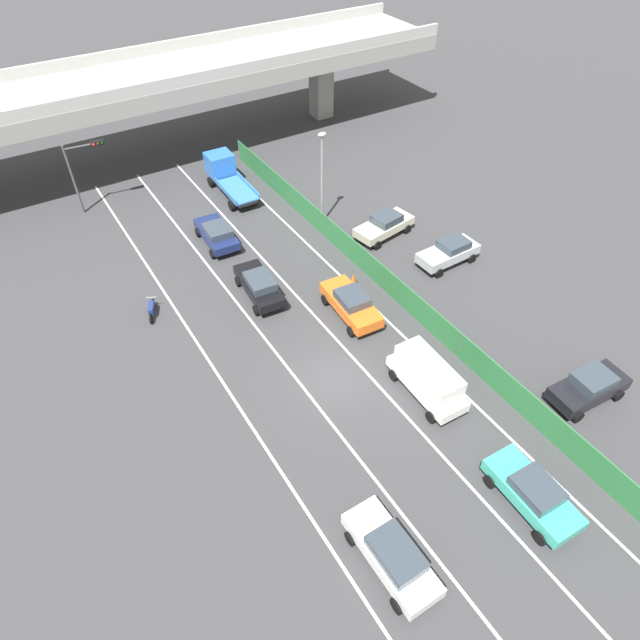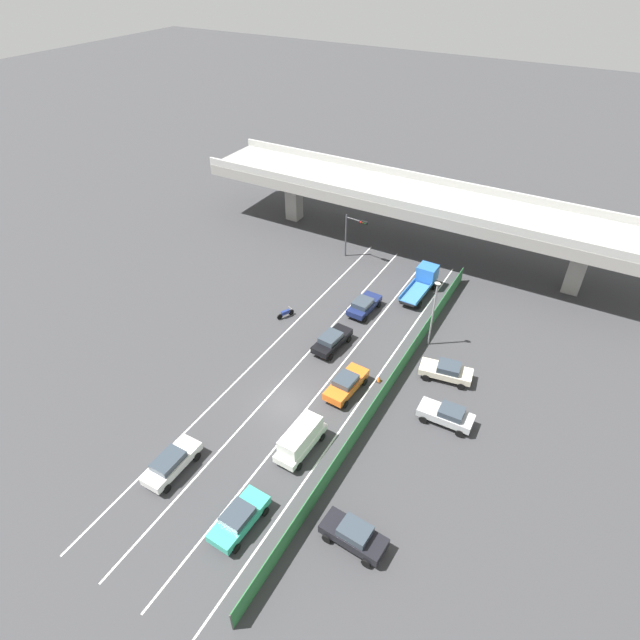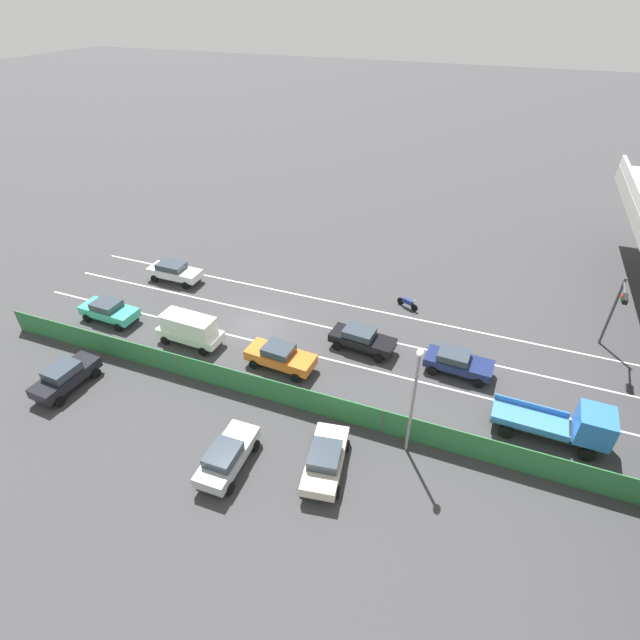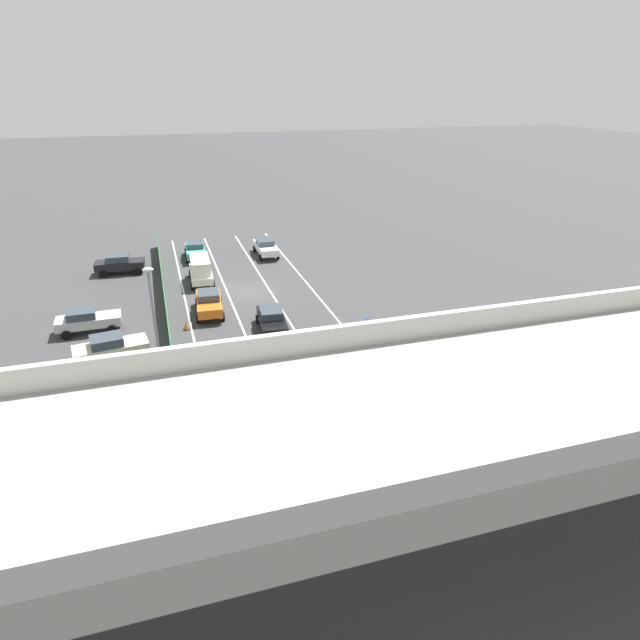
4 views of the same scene
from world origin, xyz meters
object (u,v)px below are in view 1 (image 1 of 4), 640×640
(car_van_white, at_px, (428,377))
(car_taxi_orange, at_px, (351,303))
(traffic_light, at_px, (83,164))
(flatbed_truck_blue, at_px, (225,173))
(car_sedan_navy, at_px, (217,233))
(motorcycle, at_px, (152,309))
(parked_sedan_cream, at_px, (385,225))
(parked_wagon_silver, at_px, (449,252))
(street_lamp, at_px, (322,170))
(traffic_cone, at_px, (353,278))
(parked_sedan_dark, at_px, (589,386))
(car_sedan_white, at_px, (392,554))
(car_taxi_teal, at_px, (533,493))
(car_sedan_black, at_px, (259,285))

(car_van_white, bearing_deg, car_taxi_orange, 89.02)
(car_van_white, height_order, traffic_light, traffic_light)
(flatbed_truck_blue, bearing_deg, car_sedan_navy, -119.53)
(motorcycle, bearing_deg, parked_sedan_cream, -1.95)
(parked_wagon_silver, bearing_deg, car_sedan_navy, 140.17)
(flatbed_truck_blue, xyz_separation_m, street_lamp, (3.76, -8.29, 2.93))
(parked_sedan_cream, relative_size, street_lamp, 0.67)
(street_lamp, distance_m, traffic_cone, 8.14)
(flatbed_truck_blue, xyz_separation_m, parked_wagon_silver, (8.36, -16.80, -0.40))
(car_van_white, bearing_deg, car_sedan_navy, 101.23)
(street_lamp, bearing_deg, parked_sedan_dark, -82.36)
(flatbed_truck_blue, bearing_deg, car_taxi_orange, -90.23)
(car_taxi_orange, bearing_deg, street_lamp, 67.80)
(car_taxi_orange, height_order, car_sedan_navy, car_taxi_orange)
(car_taxi_orange, height_order, parked_sedan_dark, parked_sedan_dark)
(parked_sedan_dark, xyz_separation_m, traffic_cone, (-4.75, 14.25, -0.62))
(motorcycle, height_order, traffic_light, traffic_light)
(car_sedan_white, height_order, car_sedan_navy, car_sedan_white)
(car_taxi_teal, distance_m, flatbed_truck_blue, 32.05)
(car_sedan_black, relative_size, traffic_cone, 6.90)
(car_taxi_orange, height_order, parked_wagon_silver, car_taxi_orange)
(car_sedan_white, distance_m, traffic_light, 33.56)
(parked_wagon_silver, relative_size, parked_sedan_cream, 0.92)
(car_sedan_white, distance_m, car_taxi_orange, 15.09)
(car_taxi_teal, xyz_separation_m, traffic_cone, (2.22, 16.89, -0.58))
(motorcycle, bearing_deg, car_sedan_white, -81.25)
(parked_sedan_dark, bearing_deg, car_taxi_orange, 119.58)
(car_sedan_black, relative_size, traffic_light, 0.87)
(parked_sedan_dark, distance_m, traffic_light, 35.83)
(parked_sedan_cream, xyz_separation_m, traffic_light, (-16.42, 14.30, 2.86))
(car_van_white, height_order, traffic_cone, car_van_white)
(motorcycle, distance_m, street_lamp, 14.78)
(parked_sedan_dark, bearing_deg, traffic_cone, 108.44)
(traffic_cone, bearing_deg, car_taxi_teal, -97.50)
(car_sedan_black, distance_m, car_sedan_navy, 6.56)
(traffic_cone, bearing_deg, motorcycle, 162.51)
(traffic_cone, bearing_deg, car_sedan_black, 161.34)
(car_taxi_teal, bearing_deg, flatbed_truck_blue, 89.32)
(car_sedan_white, xyz_separation_m, car_taxi_teal, (6.80, -1.07, -0.02))
(car_sedan_white, height_order, flatbed_truck_blue, flatbed_truck_blue)
(car_sedan_white, distance_m, car_sedan_black, 18.06)
(flatbed_truck_blue, height_order, traffic_cone, flatbed_truck_blue)
(parked_sedan_dark, bearing_deg, car_van_white, 145.48)
(car_sedan_navy, height_order, traffic_cone, car_sedan_navy)
(motorcycle, bearing_deg, car_taxi_orange, -31.91)
(car_sedan_navy, bearing_deg, parked_wagon_silver, -39.83)
(street_lamp, bearing_deg, car_van_white, -103.50)
(car_sedan_black, xyz_separation_m, parked_sedan_dark, (10.47, -16.18, 0.05))
(car_taxi_orange, height_order, car_van_white, car_van_white)
(car_sedan_black, bearing_deg, car_van_white, -72.22)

